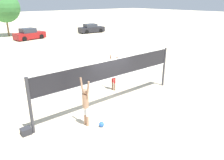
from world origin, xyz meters
name	(u,v)px	position (x,y,z in m)	size (l,w,h in m)	color
ground_plane	(112,104)	(0.00, 0.00, 0.00)	(200.00, 200.00, 0.00)	beige
volleyball_net	(112,73)	(0.00, 0.00, 1.77)	(8.80, 0.13, 2.51)	#38383D
player_spiker	(86,102)	(-2.25, -0.93, 1.17)	(0.28, 0.71, 2.21)	tan
player_blocker	(114,72)	(1.30, 1.44, 1.16)	(0.28, 0.71, 2.19)	#8C664C
volleyball	(101,124)	(-1.81, -1.47, 0.12)	(0.24, 0.24, 0.24)	blue
gear_bag	(26,131)	(-4.62, 0.07, 0.15)	(0.42, 0.35, 0.29)	#2D2D33
parked_car_near	(29,34)	(3.90, 23.28, 0.70)	(4.44, 2.45, 1.57)	maroon
parked_car_mid	(91,29)	(14.49, 23.34, 0.66)	(4.51, 2.22, 1.47)	#232328
tree_left_cluster	(5,8)	(2.49, 28.41, 4.22)	(4.41, 4.41, 6.43)	brown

